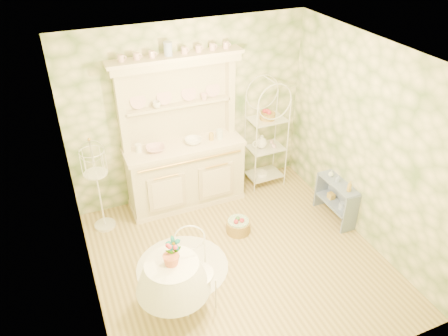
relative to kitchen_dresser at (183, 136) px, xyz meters
name	(u,v)px	position (x,y,z in m)	size (l,w,h in m)	color
floor	(239,261)	(0.20, -1.52, -1.15)	(3.60, 3.60, 0.00)	tan
ceiling	(244,60)	(0.20, -1.52, 1.56)	(3.60, 3.60, 0.00)	white
wall_left	(80,212)	(-1.60, -1.52, 0.21)	(3.60, 3.60, 0.00)	beige
wall_right	(368,145)	(2.00, -1.52, 0.21)	(3.60, 3.60, 0.00)	beige
wall_back	(190,113)	(0.20, 0.28, 0.21)	(3.60, 3.60, 0.00)	beige
wall_front	(332,284)	(0.20, -3.32, 0.21)	(3.60, 3.60, 0.00)	beige
kitchen_dresser	(183,136)	(0.00, 0.00, 0.00)	(1.87, 0.61, 2.29)	beige
bakers_rack	(266,133)	(1.36, 0.02, -0.22)	(0.57, 0.41, 1.84)	white
side_shelf	(336,201)	(1.88, -1.24, -0.86)	(0.25, 0.67, 0.58)	#6D7EA3
round_table	(174,290)	(-0.80, -1.94, -0.84)	(0.55, 0.55, 0.60)	white
cafe_chair	(196,278)	(-0.53, -1.94, -0.76)	(0.35, 0.35, 0.77)	white
birdcage_stand	(98,187)	(-1.29, -0.12, -0.46)	(0.32, 0.32, 1.37)	white
floor_basket	(238,226)	(0.43, -0.98, -1.04)	(0.33, 0.33, 0.21)	#A1803C
lace_rug	(182,266)	(-0.52, -1.34, -1.14)	(1.19, 1.19, 0.01)	white
bowl_floral	(156,150)	(-0.43, -0.01, -0.13)	(0.27, 0.27, 0.07)	white
bowl_white	(193,143)	(0.14, -0.02, -0.13)	(0.25, 0.25, 0.08)	white
cup_left	(157,106)	(-0.31, 0.16, 0.47)	(0.12, 0.12, 0.09)	white
cup_right	(204,98)	(0.39, 0.16, 0.47)	(0.10, 0.10, 0.10)	white
potted_geranium	(174,252)	(-0.76, -1.93, -0.29)	(0.17, 0.12, 0.32)	#3F7238
bottle_amber	(349,187)	(1.88, -1.46, -0.46)	(0.06, 0.06, 0.16)	gold
bottle_blue	(338,180)	(1.87, -1.21, -0.49)	(0.05, 0.05, 0.10)	#93A6D3
bottle_glass	(331,174)	(1.87, -1.04, -0.50)	(0.08, 0.08, 0.10)	silver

